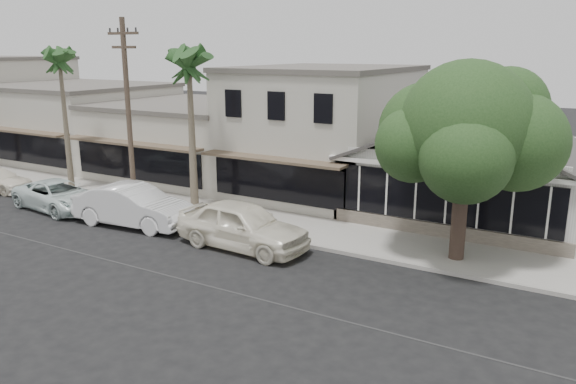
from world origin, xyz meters
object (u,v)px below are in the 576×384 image
Objects in this scene: utility_pole at (128,112)px; car_2 at (59,196)px; car_0 at (243,225)px; shade_tree at (466,131)px; car_1 at (133,206)px.

utility_pole reaches higher than car_2.
utility_pole is at bearing 80.90° from car_0.
shade_tree is (14.96, 1.34, 0.03)m from utility_pole.
utility_pole is at bearing -59.14° from car_2.
car_2 is 19.11m from shade_tree.
shade_tree reaches higher than car_2.
shade_tree is (18.43, 2.90, 4.11)m from car_2.
car_0 is at bearing -158.93° from shade_tree.
car_2 is at bearing 92.89° from car_0.
car_0 is at bearing -95.04° from car_1.
car_1 is 0.75× the size of shade_tree.
car_1 is at bearing -167.67° from shade_tree.
car_2 is (-5.00, 0.03, -0.20)m from car_1.
car_0 is (7.37, -1.58, -3.85)m from utility_pole.
car_2 is (-3.47, -1.56, -4.08)m from utility_pole.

